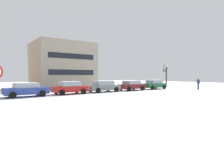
% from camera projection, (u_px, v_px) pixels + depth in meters
% --- Properties ---
extents(ground_plane, '(120.00, 120.00, 0.00)m').
position_uv_depth(ground_plane, '(12.00, 114.00, 10.86)').
color(ground_plane, white).
extents(road_surface, '(80.00, 9.29, 0.00)m').
position_uv_depth(road_surface, '(4.00, 106.00, 13.81)').
color(road_surface, silver).
rests_on(road_surface, ground).
extents(parked_car_blue, '(4.26, 2.14, 1.45)m').
position_uv_depth(parked_car_blue, '(26.00, 89.00, 19.84)').
color(parked_car_blue, '#283D93').
rests_on(parked_car_blue, ground).
extents(parked_car_red, '(4.07, 2.08, 1.50)m').
position_uv_depth(parked_car_red, '(70.00, 88.00, 22.77)').
color(parked_car_red, red).
rests_on(parked_car_red, ground).
extents(parked_car_gray, '(4.43, 2.16, 1.49)m').
position_uv_depth(parked_car_gray, '(103.00, 86.00, 25.70)').
color(parked_car_gray, slate).
rests_on(parked_car_gray, ground).
extents(parked_car_maroon, '(3.98, 2.14, 1.44)m').
position_uv_depth(parked_car_maroon, '(131.00, 85.00, 28.41)').
color(parked_car_maroon, maroon).
rests_on(parked_car_maroon, ground).
extents(parked_car_green, '(4.23, 2.03, 1.47)m').
position_uv_depth(parked_car_green, '(154.00, 84.00, 31.19)').
color(parked_car_green, '#1E6038').
rests_on(parked_car_green, ground).
extents(pedestrian_crossing, '(0.51, 0.46, 1.74)m').
position_uv_depth(pedestrian_crossing, '(198.00, 83.00, 31.24)').
color(pedestrian_crossing, '#2D334C').
rests_on(pedestrian_crossing, ground).
extents(tree_far_right, '(1.53, 1.22, 4.53)m').
position_uv_depth(tree_far_right, '(166.00, 76.00, 38.41)').
color(tree_far_right, '#423326').
rests_on(tree_far_right, ground).
extents(building_far_right, '(10.21, 9.15, 8.29)m').
position_uv_depth(building_far_right, '(62.00, 65.00, 36.19)').
color(building_far_right, '#9E937F').
rests_on(building_far_right, ground).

